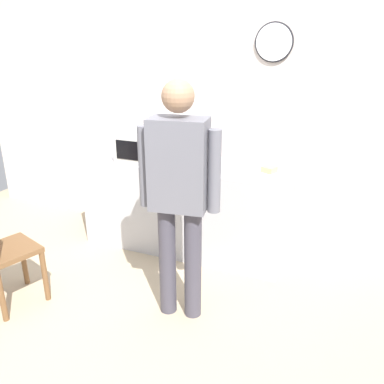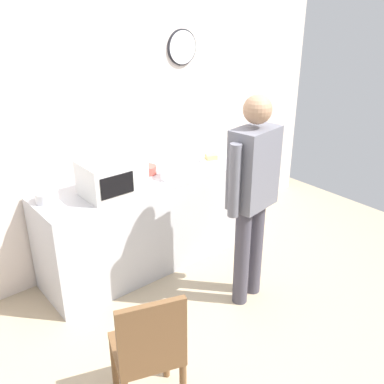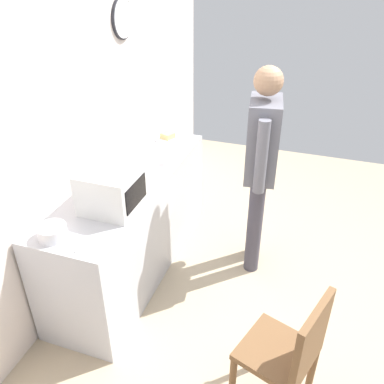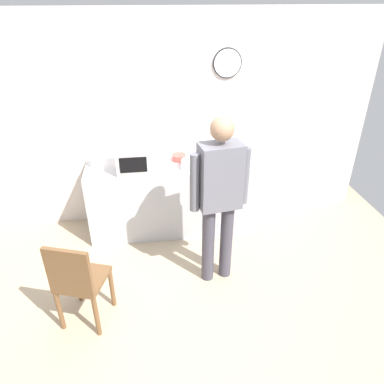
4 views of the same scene
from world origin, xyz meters
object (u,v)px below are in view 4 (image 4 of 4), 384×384
Objects in this scene: spoon_utensil at (94,173)px; person_standing at (219,192)px; sandwich_plate at (238,159)px; microwave at (139,158)px; mixing_bowl at (96,162)px; fork_utensil at (189,153)px; salad_bowl at (191,164)px; cereal_bowl at (179,158)px; wooden_chair at (78,280)px.

spoon_utensil is 0.09× the size of person_standing.
sandwich_plate is at bearing 4.22° from spoon_utensil.
microwave reaches higher than mixing_bowl.
mixing_bowl is 1.15m from fork_utensil.
cereal_bowl is at bearing 117.23° from salad_bowl.
microwave is at bearing 67.16° from wooden_chair.
salad_bowl is 1.29× the size of mixing_bowl.
person_standing reaches higher than mixing_bowl.
mixing_bowl reaches higher than spoon_utensil.
fork_utensil is 2.16m from wooden_chair.
wooden_chair is (-1.18, -1.31, -0.44)m from salad_bowl.
wooden_chair is (-1.06, -1.55, -0.43)m from cereal_bowl.
mixing_bowl is at bearing 179.82° from cereal_bowl.
spoon_utensil is (-0.01, -0.24, -0.04)m from mixing_bowl.
sandwich_plate is 1.71m from spoon_utensil.
cereal_bowl is at bearing -0.18° from mixing_bowl.
microwave reaches higher than spoon_utensil.
microwave is 0.28× the size of person_standing.
sandwich_plate is 0.64m from fork_utensil.
mixing_bowl is at bearing 88.69° from spoon_utensil.
person_standing is at bearing -75.63° from cereal_bowl.
salad_bowl is 1.41× the size of fork_utensil.
fork_utensil is (1.14, 0.20, -0.04)m from mixing_bowl.
person_standing is 1.51m from wooden_chair.
sandwich_plate is 1.51× the size of fork_utensil.
mixing_bowl reaches higher than fork_utensil.
salad_bowl is 0.44m from fork_utensil.
person_standing reaches higher than wooden_chair.
sandwich_plate is (1.20, 0.08, -0.13)m from microwave.
cereal_bowl is (-0.12, 0.24, -0.01)m from salad_bowl.
spoon_utensil is 1.54m from person_standing.
microwave is at bearing 175.24° from salad_bowl.
spoon_utensil is at bearing -175.78° from sandwich_plate.
salad_bowl is 1.82m from wooden_chair.
cereal_bowl is (-0.71, 0.11, 0.02)m from sandwich_plate.
fork_utensil is (0.15, 0.20, -0.03)m from cereal_bowl.
fork_utensil is at bearing 9.78° from mixing_bowl.
microwave is 2.95× the size of cereal_bowl.
person_standing reaches higher than fork_utensil.
mixing_bowl reaches higher than sandwich_plate.
cereal_bowl is 0.99m from mixing_bowl.
person_standing is (-0.43, -0.98, 0.12)m from sandwich_plate.
person_standing is at bearing -33.90° from spoon_utensil.
salad_bowl reaches higher than sandwich_plate.
fork_utensil and spoon_utensil have the same top height.
microwave is 0.55m from mixing_bowl.
wooden_chair reaches higher than fork_utensil.
cereal_bowl reaches higher than sandwich_plate.
spoon_utensil is at bearing -159.28° from fork_utensil.
cereal_bowl is at bearing -126.14° from fork_utensil.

